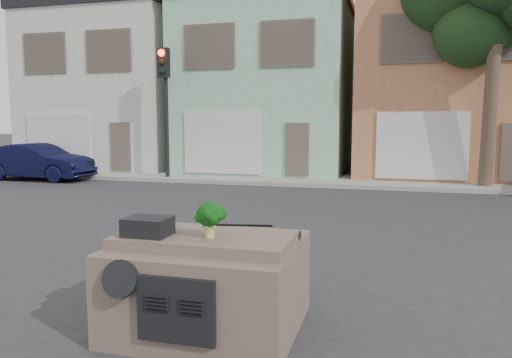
% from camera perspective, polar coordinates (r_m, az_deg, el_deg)
% --- Properties ---
extents(ground_plane, '(120.00, 120.00, 0.00)m').
position_cam_1_polar(ground_plane, '(8.73, 1.79, -8.97)').
color(ground_plane, '#303033').
rests_on(ground_plane, ground).
extents(sidewalk, '(40.00, 3.00, 0.15)m').
position_cam_1_polar(sidewalk, '(18.91, 9.28, -0.25)').
color(sidewalk, gray).
rests_on(sidewalk, ground).
extents(townhouse_white, '(7.20, 8.20, 7.55)m').
position_cam_1_polar(townhouse_white, '(26.15, -14.60, 9.68)').
color(townhouse_white, beige).
rests_on(townhouse_white, ground).
extents(townhouse_mint, '(7.20, 8.20, 7.55)m').
position_cam_1_polar(townhouse_mint, '(23.36, 1.83, 10.26)').
color(townhouse_mint, '#92C9A4').
rests_on(townhouse_mint, ground).
extents(townhouse_tan, '(7.20, 8.20, 7.55)m').
position_cam_1_polar(townhouse_tan, '(22.80, 20.78, 9.91)').
color(townhouse_tan, '#B2704B').
rests_on(townhouse_tan, ground).
extents(navy_sedan, '(4.35, 1.53, 1.43)m').
position_cam_1_polar(navy_sedan, '(21.45, -23.54, -0.10)').
color(navy_sedan, black).
rests_on(navy_sedan, ground).
extents(traffic_signal, '(0.40, 0.40, 5.10)m').
position_cam_1_polar(traffic_signal, '(19.59, -10.32, 7.23)').
color(traffic_signal, black).
rests_on(traffic_signal, ground).
extents(tree_near, '(4.40, 4.00, 8.50)m').
position_cam_1_polar(tree_near, '(18.32, 25.41, 12.06)').
color(tree_near, '#1A3618').
rests_on(tree_near, ground).
extents(car_dashboard, '(2.00, 1.80, 1.12)m').
position_cam_1_polar(car_dashboard, '(5.82, -5.28, -11.40)').
color(car_dashboard, brown).
rests_on(car_dashboard, ground).
extents(instrument_hump, '(0.48, 0.38, 0.20)m').
position_cam_1_polar(instrument_hump, '(5.57, -12.26, -5.32)').
color(instrument_hump, black).
rests_on(instrument_hump, car_dashboard).
extents(wiper_arm, '(0.69, 0.15, 0.02)m').
position_cam_1_polar(wiper_arm, '(5.93, -1.50, -5.30)').
color(wiper_arm, black).
rests_on(wiper_arm, car_dashboard).
extents(broccoli, '(0.46, 0.46, 0.40)m').
position_cam_1_polar(broccoli, '(5.34, -5.32, -4.61)').
color(broccoli, '#0A360B').
rests_on(broccoli, car_dashboard).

